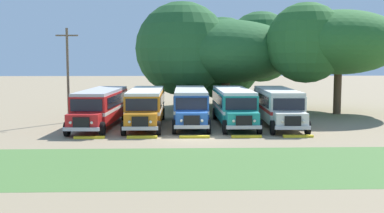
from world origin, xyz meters
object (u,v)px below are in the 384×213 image
Objects in this scene: parked_bus_slot_3 at (233,105)px; utility_pole at (68,72)px; parked_bus_slot_0 at (101,106)px; parked_bus_slot_2 at (191,105)px; parked_bus_slot_1 at (146,105)px; parked_bus_slot_4 at (278,105)px; secondary_tree at (332,43)px; broad_shade_tree at (219,52)px.

parked_bus_slot_3 is 13.69m from utility_pole.
parked_bus_slot_0 is 1.01× the size of parked_bus_slot_3.
parked_bus_slot_2 and parked_bus_slot_3 have the same top height.
parked_bus_slot_1 is 10.36m from parked_bus_slot_4.
parked_bus_slot_3 is at bearing -143.99° from secondary_tree.
parked_bus_slot_3 is 0.65× the size of broad_shade_tree.
parked_bus_slot_0 is 4.50m from utility_pole.
parked_bus_slot_2 is 0.65× the size of broad_shade_tree.
parked_bus_slot_4 is 13.75m from broad_shade_tree.
secondary_tree is (10.26, -4.80, 0.82)m from broad_shade_tree.
parked_bus_slot_3 is 3.48m from parked_bus_slot_4.
utility_pole reaches higher than parked_bus_slot_4.
secondary_tree reaches higher than parked_bus_slot_4.
parked_bus_slot_4 is (3.46, -0.35, 0.00)m from parked_bus_slot_3.
utility_pole is (-13.31, -10.48, -1.81)m from broad_shade_tree.
parked_bus_slot_3 is 13.64m from secondary_tree.
utility_pole is (-23.57, -5.68, -2.63)m from secondary_tree.
parked_bus_slot_1 is 1.00× the size of parked_bus_slot_4.
broad_shade_tree is at bearing -162.46° from parked_bus_slot_4.
parked_bus_slot_0 is 10.39m from parked_bus_slot_3.
parked_bus_slot_2 is at bearing 99.29° from parked_bus_slot_1.
parked_bus_slot_2 is at bearing -105.67° from broad_shade_tree.
parked_bus_slot_0 is at bearing -37.41° from utility_pole.
broad_shade_tree reaches higher than utility_pole.
parked_bus_slot_0 and parked_bus_slot_3 have the same top height.
parked_bus_slot_0 and parked_bus_slot_2 have the same top height.
broad_shade_tree is 1.29× the size of secondary_tree.
secondary_tree is at bearing 114.70° from parked_bus_slot_1.
utility_pole is (-13.35, 1.75, 2.51)m from parked_bus_slot_3.
utility_pole is at bearing -106.96° from parked_bus_slot_1.
broad_shade_tree is (10.34, 12.75, 4.32)m from parked_bus_slot_0.
utility_pole is at bearing -166.45° from secondary_tree.
secondary_tree is at bearing 141.03° from parked_bus_slot_4.
parked_bus_slot_4 is at bearing 83.95° from parked_bus_slot_3.
broad_shade_tree reaches higher than parked_bus_slot_3.
broad_shade_tree is 2.18× the size of utility_pole.
broad_shade_tree is 17.04m from utility_pole.
parked_bus_slot_1 is at bearing -155.76° from secondary_tree.
parked_bus_slot_3 is at bearing 86.53° from parked_bus_slot_2.
parked_bus_slot_3 is (10.38, 0.52, 0.00)m from parked_bus_slot_0.
parked_bus_slot_1 is 7.21m from utility_pole.
utility_pole is at bearing -97.41° from parked_bus_slot_2.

